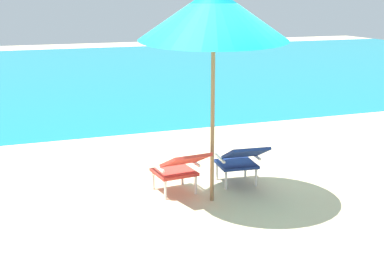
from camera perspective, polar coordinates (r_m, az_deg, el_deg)
The scene contains 5 objects.
ground_plane at distance 11.13m, azimuth -6.48°, elevation 0.35°, with size 40.00×40.00×0.00m, color beige.
ocean_band at distance 19.10m, azimuth -12.66°, elevation 5.75°, with size 40.00×18.00×0.01m, color teal.
lounge_chair_left at distance 7.05m, azimuth -1.34°, elevation -4.15°, with size 0.61×0.92×0.68m.
lounge_chair_right at distance 7.40m, azimuth 5.19°, elevation -3.32°, with size 0.62×0.92×0.68m.
beach_umbrella_center at distance 6.54m, azimuth 2.31°, elevation 12.04°, with size 2.36×2.38×2.75m.
Camera 1 is at (-2.62, -6.51, 2.58)m, focal length 50.13 mm.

